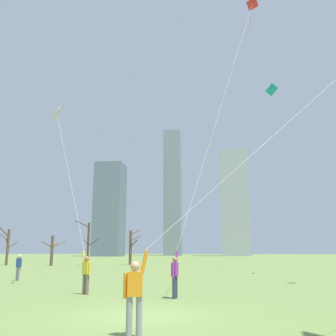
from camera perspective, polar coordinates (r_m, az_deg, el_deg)
ground_plane at (r=11.84m, az=-4.19°, el=-21.34°), size 400.00×400.00×0.00m
kite_flyer_foreground_left_yellow at (r=18.18m, az=-13.02°, el=-10.79°), size 3.87×4.01×10.21m
kite_flyer_foreground_right_red at (r=16.89m, az=3.64°, el=-6.97°), size 5.10×8.51×18.95m
kite_flyer_midfield_left_orange at (r=9.50m, az=6.52°, el=-7.42°), size 15.85×6.67×16.35m
bystander_strolling_midfield at (r=26.56m, az=-21.57°, el=-13.56°), size 0.45×0.34×1.62m
distant_kite_low_near_trees_teal at (r=35.45m, az=15.18°, el=9.59°), size 2.94×0.45×16.55m
bare_tree_right_of_center at (r=48.39m, az=-11.95°, el=-10.82°), size 3.00×3.19×5.52m
bare_tree_left_of_center at (r=52.29m, az=-5.57°, el=-11.58°), size 1.52×2.33×4.74m
bare_tree_far_right_edge at (r=54.34m, az=-23.04°, el=-10.67°), size 2.60×1.34×4.84m
bare_tree_leftmost at (r=51.19m, az=-17.04°, el=-11.68°), size 2.59×1.63×3.73m
skyline_tall_tower at (r=139.93m, az=10.03°, el=-5.09°), size 10.13×7.79×38.09m
skyline_short_annex at (r=130.83m, az=-8.79°, el=-6.13°), size 9.15×9.36×31.32m
skyline_wide_slab at (r=147.28m, az=0.69°, el=-3.59°), size 6.53×6.11×48.49m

